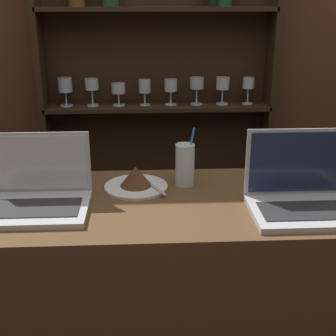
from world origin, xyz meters
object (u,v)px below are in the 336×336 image
Objects in this scene: laptop_near at (38,193)px; laptop_far at (303,194)px; water_glass at (185,165)px; cake_plate at (136,180)px.

laptop_far is at bearing -4.18° from laptop_near.
laptop_far reaches higher than water_glass.
laptop_far is (0.81, -0.06, 0.01)m from laptop_near.
laptop_far reaches higher than laptop_near.
laptop_far is 1.62× the size of water_glass.
laptop_far reaches higher than cake_plate.
cake_plate is (0.30, 0.13, -0.02)m from laptop_near.
water_glass reaches higher than cake_plate.
laptop_near is 1.55× the size of water_glass.
laptop_near is 0.50m from water_glass.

